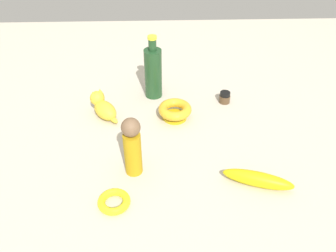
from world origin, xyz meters
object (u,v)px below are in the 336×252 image
at_px(bangle, 114,202).
at_px(person_figure_adult, 132,146).
at_px(bowl, 175,110).
at_px(bottle_tall, 153,72).
at_px(banana, 258,179).
at_px(cat_figurine, 103,107).
at_px(nail_polish_jar, 225,97).

bearing_deg(bangle, person_figure_adult, 68.64).
xyz_separation_m(bangle, bowl, (0.18, 0.37, 0.02)).
height_order(bottle_tall, bangle, bottle_tall).
height_order(banana, person_figure_adult, person_figure_adult).
height_order(banana, bangle, banana).
distance_m(cat_figurine, person_figure_adult, 0.30).
bearing_deg(cat_figurine, bangle, -80.14).
height_order(nail_polish_jar, person_figure_adult, person_figure_adult).
bearing_deg(person_figure_adult, bowl, 62.85).
bearing_deg(cat_figurine, bottle_tall, 36.25).
relative_size(banana, bangle, 2.25).
height_order(bangle, bowl, bowl).
bearing_deg(person_figure_adult, banana, -10.80).
bearing_deg(banana, bottle_tall, 140.54).
bearing_deg(bangle, banana, 8.13).
bearing_deg(bangle, bowl, 64.66).
relative_size(banana, nail_polish_jar, 4.67).
relative_size(banana, person_figure_adult, 1.04).
xyz_separation_m(bottle_tall, cat_figurine, (-0.17, -0.13, -0.06)).
bearing_deg(bottle_tall, cat_figurine, -143.75).
height_order(bowl, person_figure_adult, person_figure_adult).
xyz_separation_m(nail_polish_jar, person_figure_adult, (-0.31, -0.34, 0.07)).
xyz_separation_m(nail_polish_jar, bangle, (-0.36, -0.46, -0.01)).
bearing_deg(banana, bangle, -152.75).
height_order(cat_figurine, person_figure_adult, person_figure_adult).
distance_m(nail_polish_jar, bangle, 0.58).
relative_size(bowl, cat_figurine, 0.94).
height_order(bottle_tall, nail_polish_jar, bottle_tall).
height_order(nail_polish_jar, bowl, bowl).
height_order(nail_polish_jar, cat_figurine, cat_figurine).
relative_size(nail_polish_jar, bowl, 0.37).
relative_size(banana, cat_figurine, 1.61).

